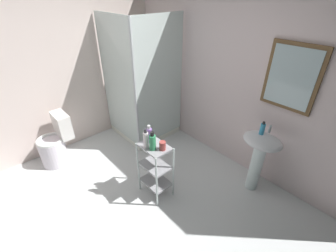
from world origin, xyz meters
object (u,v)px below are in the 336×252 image
shower_stall (143,111)px  conditioner_bottle_purple (149,135)px  storage_cart (155,166)px  toilet (55,144)px  hand_soap_bottle (262,129)px  body_wash_bottle_green (153,142)px  pedestal_sink (260,152)px  rinse_cup (163,146)px  lotion_bottle_white (146,140)px

shower_stall → conditioner_bottle_purple: shower_stall is taller
storage_cart → toilet: bearing=-154.1°
hand_soap_bottle → conditioner_bottle_purple: (-0.83, -1.02, -0.05)m
shower_stall → storage_cart: size_ratio=2.70×
hand_soap_bottle → body_wash_bottle_green: hand_soap_bottle is taller
pedestal_sink → rinse_cup: (-0.66, -0.98, 0.21)m
pedestal_sink → storage_cart: bearing=-127.7°
pedestal_sink → rinse_cup: 1.20m
pedestal_sink → lotion_bottle_white: lotion_bottle_white is taller
hand_soap_bottle → toilet: bearing=-141.6°
hand_soap_bottle → rinse_cup: hand_soap_bottle is taller
shower_stall → toilet: 1.44m
hand_soap_bottle → lotion_bottle_white: size_ratio=0.67×
shower_stall → body_wash_bottle_green: bearing=-31.4°
lotion_bottle_white → rinse_cup: 0.20m
pedestal_sink → shower_stall: bearing=-171.4°
shower_stall → pedestal_sink: bearing=8.6°
hand_soap_bottle → lotion_bottle_white: lotion_bottle_white is taller
pedestal_sink → hand_soap_bottle: 0.31m
pedestal_sink → storage_cart: size_ratio=1.09×
storage_cart → rinse_cup: (0.11, 0.03, 0.36)m
pedestal_sink → body_wash_bottle_green: size_ratio=3.57×
conditioner_bottle_purple → pedestal_sink: bearing=48.4°
body_wash_bottle_green → rinse_cup: bearing=46.1°
hand_soap_bottle → body_wash_bottle_green: bearing=-122.7°
body_wash_bottle_green → lotion_bottle_white: bearing=-156.7°
toilet → conditioner_bottle_purple: conditioner_bottle_purple is taller
pedestal_sink → hand_soap_bottle: size_ratio=4.93×
toilet → body_wash_bottle_green: 1.71m
body_wash_bottle_green → toilet: bearing=-156.3°
toilet → lotion_bottle_white: (1.42, 0.62, 0.53)m
toilet → body_wash_bottle_green: body_wash_bottle_green is taller
storage_cart → conditioner_bottle_purple: conditioner_bottle_purple is taller
toilet → lotion_bottle_white: size_ratio=3.09×
storage_cart → body_wash_bottle_green: size_ratio=3.26×
toilet → rinse_cup: 1.80m
lotion_bottle_white → body_wash_bottle_green: lotion_bottle_white is taller
pedestal_sink → conditioner_bottle_purple: bearing=-131.6°
body_wash_bottle_green → rinse_cup: size_ratio=2.20×
toilet → storage_cart: toilet is taller
pedestal_sink → storage_cart: (-0.77, -1.00, -0.14)m
storage_cart → pedestal_sink: bearing=52.3°
conditioner_bottle_purple → rinse_cup: 0.22m
storage_cart → hand_soap_bottle: size_ratio=4.51×
storage_cart → hand_soap_bottle: bearing=54.7°
conditioner_bottle_purple → body_wash_bottle_green: bearing=-24.2°
conditioner_bottle_purple → toilet: bearing=-152.1°
pedestal_sink → conditioner_bottle_purple: conditioner_bottle_purple is taller
toilet → conditioner_bottle_purple: bearing=27.9°
pedestal_sink → toilet: 2.82m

